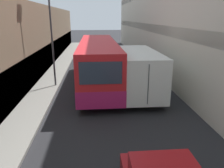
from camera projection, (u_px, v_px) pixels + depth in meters
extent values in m
plane|color=#232326|center=(112.00, 97.00, 13.58)|extent=(150.00, 150.00, 0.00)
cube|color=gray|center=(39.00, 99.00, 13.21)|extent=(1.75, 60.00, 0.14)
cube|color=black|center=(12.00, 82.00, 12.78)|extent=(1.08, 60.00, 2.34)
cube|color=#333D47|center=(192.00, 34.00, 12.82)|extent=(1.08, 60.00, 0.70)
cube|color=red|center=(98.00, 60.00, 15.94)|extent=(2.49, 11.58, 2.73)
cube|color=#B21E5B|center=(98.00, 72.00, 16.21)|extent=(2.52, 11.60, 0.90)
cube|color=#2D3847|center=(98.00, 54.00, 15.82)|extent=(2.53, 10.65, 0.87)
cube|color=#2D3847|center=(101.00, 73.00, 10.27)|extent=(2.04, 0.04, 1.09)
cylinder|color=black|center=(85.00, 67.00, 19.65)|extent=(0.24, 1.00, 1.00)
cylinder|color=black|center=(110.00, 66.00, 19.82)|extent=(0.24, 1.00, 1.00)
cylinder|color=black|center=(81.00, 93.00, 12.81)|extent=(0.24, 1.00, 1.00)
cylinder|color=black|center=(118.00, 92.00, 12.98)|extent=(0.24, 1.00, 1.00)
cube|color=silver|center=(127.00, 61.00, 17.42)|extent=(2.28, 2.27, 2.13)
cube|color=silver|center=(137.00, 71.00, 13.51)|extent=(2.37, 5.85, 2.41)
cube|color=#4C4C4C|center=(148.00, 85.00, 10.72)|extent=(0.05, 0.02, 2.04)
cylinder|color=black|center=(114.00, 73.00, 17.62)|extent=(0.22, 0.96, 0.96)
cylinder|color=black|center=(140.00, 72.00, 17.79)|extent=(0.22, 0.96, 0.96)
cylinder|color=black|center=(123.00, 97.00, 12.22)|extent=(0.22, 0.96, 0.96)
cylinder|color=black|center=(160.00, 96.00, 12.39)|extent=(0.22, 0.96, 0.96)
cube|color=navy|center=(93.00, 49.00, 26.19)|extent=(1.88, 4.69, 1.63)
cube|color=#2D3847|center=(93.00, 45.00, 28.00)|extent=(1.51, 0.04, 0.57)
cylinder|color=black|center=(86.00, 54.00, 27.64)|extent=(0.16, 0.64, 0.64)
cylinder|color=black|center=(100.00, 54.00, 27.77)|extent=(0.16, 0.64, 0.64)
cylinder|color=black|center=(86.00, 58.00, 25.05)|extent=(0.16, 0.64, 0.64)
cylinder|color=black|center=(100.00, 58.00, 25.18)|extent=(0.16, 0.64, 0.64)
cylinder|color=#38383D|center=(51.00, 28.00, 14.42)|extent=(0.12, 0.12, 7.99)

